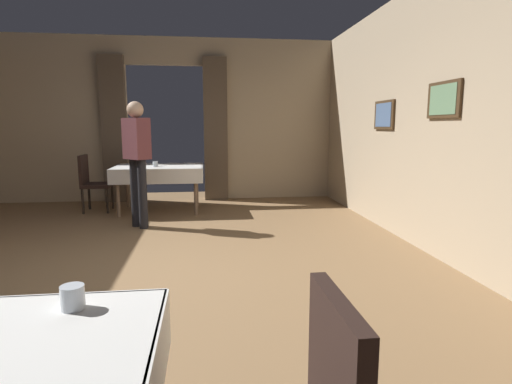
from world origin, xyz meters
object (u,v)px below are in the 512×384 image
dining_table_mid (159,171)px  chair_mid_left (92,180)px  glass_mid_c (155,164)px  plate_mid_b (163,164)px  plate_mid_a (188,163)px  glass_near_b (73,297)px  person_waiter_by_doorway (137,154)px

dining_table_mid → chair_mid_left: (-1.10, 0.09, -0.15)m
glass_mid_c → plate_mid_b: bearing=76.5°
plate_mid_a → glass_mid_c: glass_mid_c is taller
chair_mid_left → plate_mid_b: size_ratio=4.15×
dining_table_mid → glass_near_b: 5.43m
chair_mid_left → plate_mid_a: size_ratio=4.24×
dining_table_mid → plate_mid_b: 0.25m
plate_mid_b → person_waiter_by_doorway: bearing=-98.7°
glass_mid_c → person_waiter_by_doorway: (-0.12, -0.99, 0.23)m
person_waiter_by_doorway → plate_mid_a: bearing=66.8°
glass_near_b → person_waiter_by_doorway: person_waiter_by_doorway is taller
chair_mid_left → person_waiter_by_doorway: 1.61m
chair_mid_left → plate_mid_b: 1.17m
chair_mid_left → glass_mid_c: (1.05, -0.22, 0.28)m
plate_mid_a → plate_mid_b: size_ratio=0.98×
plate_mid_a → dining_table_mid: bearing=-143.5°
dining_table_mid → plate_mid_b: bearing=79.6°
glass_mid_c → person_waiter_by_doorway: bearing=-96.9°
dining_table_mid → plate_mid_a: size_ratio=6.48×
glass_mid_c → plate_mid_a: bearing=42.9°
person_waiter_by_doorway → plate_mid_b: bearing=81.3°
chair_mid_left → plate_mid_a: (1.56, 0.25, 0.24)m
plate_mid_a → plate_mid_b: same height
dining_table_mid → plate_mid_a: (0.46, 0.34, 0.09)m
dining_table_mid → glass_near_b: size_ratio=16.49×
plate_mid_a → person_waiter_by_doorway: (-0.62, -1.46, 0.27)m
glass_mid_c → glass_near_b: bearing=-86.5°
plate_mid_b → dining_table_mid: bearing=-100.4°
chair_mid_left → plate_mid_a: 1.60m
dining_table_mid → glass_mid_c: glass_mid_c is taller
plate_mid_b → chair_mid_left: bearing=-173.2°
glass_near_b → plate_mid_a: bearing=88.2°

